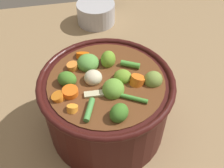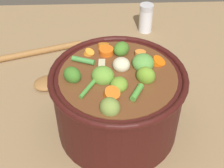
# 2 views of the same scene
# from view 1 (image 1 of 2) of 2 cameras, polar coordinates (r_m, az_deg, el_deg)

# --- Properties ---
(ground_plane) EXTENTS (1.10, 1.10, 0.00)m
(ground_plane) POSITION_cam_1_polar(r_m,az_deg,el_deg) (0.59, -1.05, -8.94)
(ground_plane) COLOR #8C704C
(cooking_pot) EXTENTS (0.26, 0.26, 0.17)m
(cooking_pot) POSITION_cam_1_polar(r_m,az_deg,el_deg) (0.53, -1.17, -4.18)
(cooking_pot) COLOR #38110F
(cooking_pot) RESTS_ON ground_plane
(small_saucepan) EXTENTS (0.17, 0.19, 0.07)m
(small_saucepan) POSITION_cam_1_polar(r_m,az_deg,el_deg) (0.88, -3.38, 15.26)
(small_saucepan) COLOR #ADADB2
(small_saucepan) RESTS_ON ground_plane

